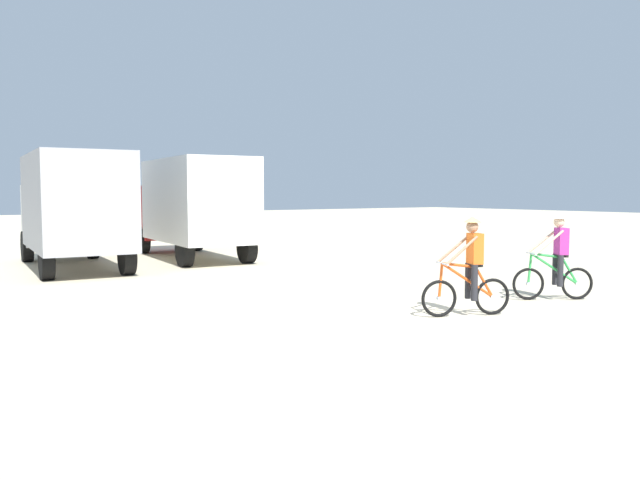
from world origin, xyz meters
TOP-DOWN VIEW (x-y plane):
  - ground_plane at (0.00, 0.00)m, footprint 120.00×120.00m
  - box_truck_grey_hauler at (-3.58, 10.57)m, footprint 2.86×6.91m
  - box_truck_white_box at (0.48, 11.26)m, footprint 2.89×6.91m
  - cyclist_orange_shirt at (0.64, -1.04)m, footprint 1.62×0.78m
  - cyclist_cowboy_hat at (3.47, -0.86)m, footprint 1.51×0.96m

SIDE VIEW (x-z plane):
  - ground_plane at x=0.00m, z-range 0.00..0.00m
  - cyclist_orange_shirt at x=0.64m, z-range -0.06..1.76m
  - cyclist_cowboy_hat at x=3.47m, z-range -0.06..1.76m
  - box_truck_grey_hauler at x=-3.58m, z-range 0.20..3.55m
  - box_truck_white_box at x=0.48m, z-range 0.20..3.55m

